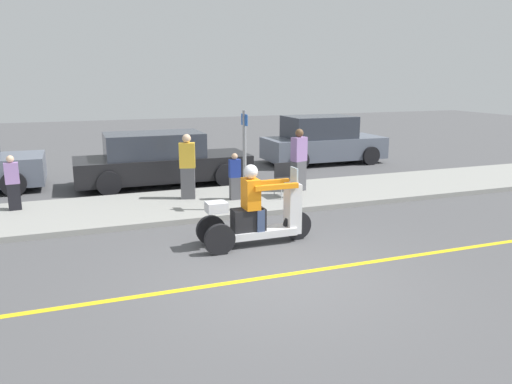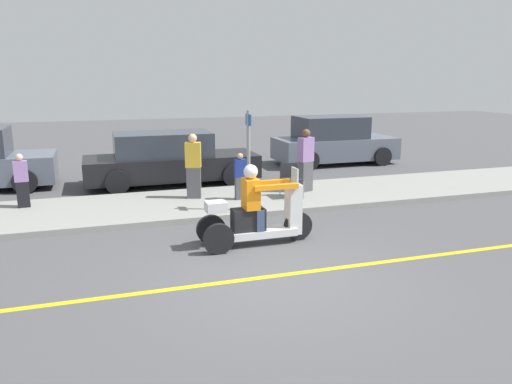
% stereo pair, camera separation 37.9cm
% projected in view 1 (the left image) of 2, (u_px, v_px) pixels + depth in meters
% --- Properties ---
extents(ground_plane, '(60.00, 60.00, 0.00)m').
position_uv_depth(ground_plane, '(279.00, 276.00, 7.75)').
color(ground_plane, '#4C4C4F').
extents(lane_stripe, '(24.00, 0.12, 0.01)m').
position_uv_depth(lane_stripe, '(290.00, 274.00, 7.82)').
color(lane_stripe, gold).
rests_on(lane_stripe, ground).
extents(sidewalk_strip, '(28.00, 2.80, 0.12)m').
position_uv_depth(sidewalk_strip, '(204.00, 203.00, 11.94)').
color(sidewalk_strip, gray).
rests_on(sidewalk_strip, ground).
extents(motorcycle_trike, '(2.16, 0.67, 1.50)m').
position_uv_depth(motorcycle_trike, '(256.00, 216.00, 9.09)').
color(motorcycle_trike, black).
rests_on(motorcycle_trike, ground).
extents(spectator_with_child, '(0.42, 0.32, 1.57)m').
position_uv_depth(spectator_with_child, '(188.00, 168.00, 11.98)').
color(spectator_with_child, '#515156').
rests_on(spectator_with_child, sidewalk_strip).
extents(spectator_by_tree, '(0.30, 0.20, 1.22)m').
position_uv_depth(spectator_by_tree, '(13.00, 184.00, 11.00)').
color(spectator_by_tree, black).
rests_on(spectator_by_tree, sidewalk_strip).
extents(spectator_far_back, '(0.44, 0.34, 1.61)m').
position_uv_depth(spectator_far_back, '(299.00, 161.00, 12.81)').
color(spectator_far_back, '#515156').
rests_on(spectator_far_back, sidewalk_strip).
extents(spectator_near_curb, '(0.27, 0.17, 1.13)m').
position_uv_depth(spectator_near_curb, '(235.00, 177.00, 11.94)').
color(spectator_near_curb, '#515156').
rests_on(spectator_near_curb, sidewalk_strip).
extents(folding_chair_curbside, '(0.47, 0.47, 0.82)m').
position_uv_depth(folding_chair_curbside, '(284.00, 176.00, 12.28)').
color(folding_chair_curbside, '#A5A8AD').
rests_on(folding_chair_curbside, sidewalk_strip).
extents(parked_car_lot_right, '(4.21, 2.00, 1.67)m').
position_uv_depth(parked_car_lot_right, '(322.00, 141.00, 17.62)').
color(parked_car_lot_right, slate).
rests_on(parked_car_lot_right, ground).
extents(parked_car_lot_center, '(4.86, 1.95, 1.49)m').
position_uv_depth(parked_car_lot_center, '(160.00, 160.00, 14.13)').
color(parked_car_lot_center, black).
rests_on(parked_car_lot_center, ground).
extents(street_sign, '(0.08, 0.36, 2.20)m').
position_uv_depth(street_sign, '(245.00, 157.00, 10.82)').
color(street_sign, gray).
rests_on(street_sign, sidewalk_strip).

